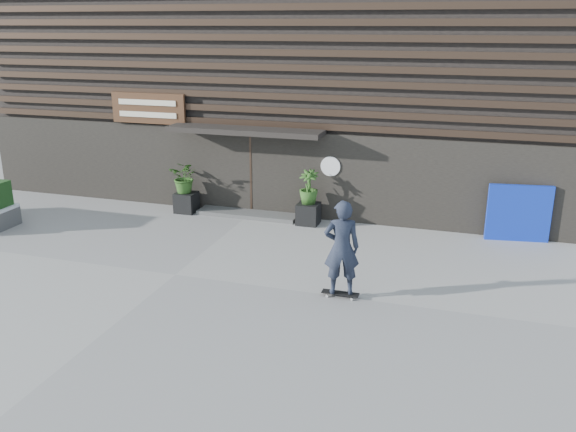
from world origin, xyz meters
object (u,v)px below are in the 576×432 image
(planter_pot_right, at_px, (308,214))
(blue_tarp, at_px, (519,213))
(skateboarder, at_px, (342,248))
(planter_pot_left, at_px, (186,202))

(planter_pot_right, relative_size, blue_tarp, 0.38)
(blue_tarp, xyz_separation_m, skateboarder, (-3.63, -4.71, 0.34))
(blue_tarp, distance_m, skateboarder, 5.96)
(planter_pot_left, height_order, blue_tarp, blue_tarp)
(planter_pot_right, distance_m, skateboarder, 4.88)
(planter_pot_left, relative_size, planter_pot_right, 1.00)
(planter_pot_left, xyz_separation_m, blue_tarp, (9.35, 0.30, 0.45))
(planter_pot_right, bearing_deg, blue_tarp, 3.09)
(planter_pot_left, relative_size, blue_tarp, 0.38)
(planter_pot_left, height_order, skateboarder, skateboarder)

